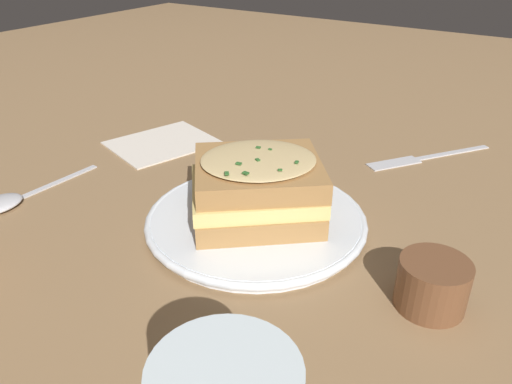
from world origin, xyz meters
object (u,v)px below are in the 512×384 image
Objects in this scene: dinner_plate at (256,220)px; fork at (417,159)px; spoon at (6,201)px; sandwich at (257,187)px; napkin at (162,142)px; condiment_pot at (432,284)px.

fork is at bearing 161.10° from dinner_plate.
sandwich is at bearing -152.94° from spoon.
napkin is 2.40× the size of condiment_pot.
spoon is at bearing 82.66° from fork.
dinner_plate is 1.35× the size of sandwich.
napkin is at bearing -115.56° from dinner_plate.
napkin is at bearing 59.91° from fork.
fork is 1.03× the size of spoon.
condiment_pot reaches higher than spoon.
fork is 1.19× the size of napkin.
dinner_plate reaches higher than spoon.
spoon is 1.16× the size of napkin.
sandwich reaches higher than spoon.
spoon is (0.12, -0.26, -0.04)m from sandwich.
dinner_plate reaches higher than fork.
spoon is (0.12, -0.26, -0.00)m from dinner_plate.
fork is (-0.26, 0.09, -0.01)m from dinner_plate.
dinner_plate is 3.96× the size of condiment_pot.
sandwich is 0.27m from napkin.
dinner_plate is 0.26m from napkin.
dinner_plate is 0.28m from fork.
condiment_pot is at bearing 72.27° from napkin.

